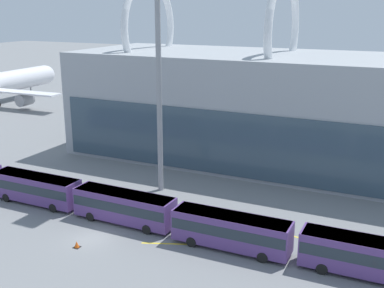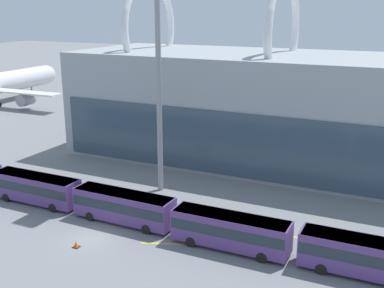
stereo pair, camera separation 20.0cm
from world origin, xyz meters
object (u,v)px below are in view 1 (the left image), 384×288
Objects in this scene: airliner_at_gate_far at (221,97)px; shuttle_bus_2 at (124,205)px; shuttle_bus_4 at (369,255)px; shuttle_bus_1 at (36,187)px; traffic_cone_1 at (77,244)px; floodlight_mast at (158,23)px; shuttle_bus_3 at (231,229)px.

shuttle_bus_2 is (8.22, -46.92, -3.19)m from airliner_at_gate_far.
shuttle_bus_2 is 24.32m from shuttle_bus_4.
shuttle_bus_4 is at bearing -0.55° from shuttle_bus_1.
traffic_cone_1 is (7.11, -53.48, -4.85)m from airliner_at_gate_far.
airliner_at_gate_far is 47.06m from shuttle_bus_1.
shuttle_bus_2 is 0.36× the size of floodlight_mast.
shuttle_bus_1 is 1.00× the size of shuttle_bus_2.
floodlight_mast reaches higher than shuttle_bus_4.
shuttle_bus_3 is at bearing 24.58° from traffic_cone_1.
traffic_cone_1 is (0.06, -16.60, -19.98)m from floodlight_mast.
shuttle_bus_2 is (12.16, -0.13, 0.00)m from shuttle_bus_1.
shuttle_bus_2 is at bearing -172.61° from airliner_at_gate_far.
shuttle_bus_3 is 24.98m from floodlight_mast.
airliner_at_gate_far is at bearing 97.57° from traffic_cone_1.
shuttle_bus_1 is at bearing 178.17° from shuttle_bus_3.
shuttle_bus_3 is at bearing -38.32° from floodlight_mast.
shuttle_bus_1 is 1.00× the size of shuttle_bus_4.
shuttle_bus_1 is 17.43× the size of traffic_cone_1.
floodlight_mast is (-13.33, 10.53, 18.32)m from shuttle_bus_3.
floodlight_mast is (10.98, 9.90, 18.32)m from shuttle_bus_1.
shuttle_bus_2 is 1.00× the size of shuttle_bus_4.
airliner_at_gate_far is at bearing 100.67° from shuttle_bus_2.
shuttle_bus_4 is 0.36× the size of floodlight_mast.
airliner_at_gate_far reaches higher than traffic_cone_1.
shuttle_bus_3 is at bearing -1.62° from shuttle_bus_2.
shuttle_bus_1 and shuttle_bus_3 have the same top height.
floodlight_mast reaches higher than shuttle_bus_1.
shuttle_bus_3 is 17.45× the size of traffic_cone_1.
traffic_cone_1 is at bearing -174.97° from airliner_at_gate_far.
airliner_at_gate_far is 3.89× the size of shuttle_bus_3.
traffic_cone_1 is (-1.11, -6.57, -1.66)m from shuttle_bus_2.
shuttle_bus_4 is 33.00m from floodlight_mast.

